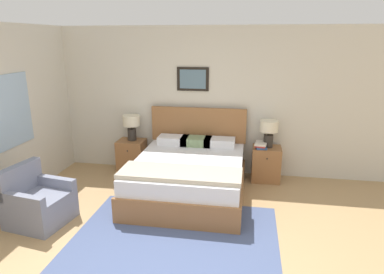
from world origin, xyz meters
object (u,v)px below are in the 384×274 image
at_px(bed, 189,175).
at_px(armchair, 38,203).
at_px(table_lamp_near_window, 132,124).
at_px(table_lamp_by_door, 269,130).
at_px(nightstand_by_door, 266,164).
at_px(nightstand_near_window, 132,156).

xyz_separation_m(bed, armchair, (-1.84, -1.17, -0.06)).
height_order(table_lamp_near_window, table_lamp_by_door, same).
bearing_deg(table_lamp_by_door, nightstand_by_door, -115.93).
distance_m(bed, armchair, 2.18).
xyz_separation_m(nightstand_by_door, table_lamp_by_door, (0.01, 0.03, 0.60)).
height_order(bed, table_lamp_near_window, bed).
bearing_deg(bed, armchair, -147.43).
bearing_deg(table_lamp_by_door, nightstand_near_window, -179.34).
distance_m(nightstand_near_window, table_lamp_near_window, 0.60).
bearing_deg(bed, table_lamp_by_door, 33.82).
height_order(nightstand_near_window, table_lamp_by_door, table_lamp_by_door).
xyz_separation_m(bed, table_lamp_by_door, (1.23, 0.82, 0.57)).
bearing_deg(table_lamp_near_window, bed, -34.44).
bearing_deg(table_lamp_near_window, armchair, -107.76).
relative_size(table_lamp_near_window, table_lamp_by_door, 1.00).
relative_size(nightstand_near_window, table_lamp_by_door, 1.30).
relative_size(nightstand_by_door, table_lamp_by_door, 1.30).
relative_size(armchair, table_lamp_by_door, 1.73).
height_order(armchair, nightstand_by_door, armchair).
height_order(armchair, table_lamp_by_door, table_lamp_by_door).
bearing_deg(nightstand_by_door, nightstand_near_window, 180.00).
distance_m(bed, nightstand_by_door, 1.45).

